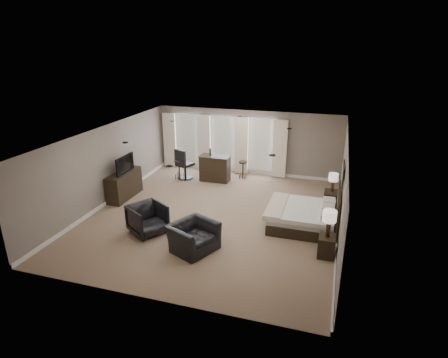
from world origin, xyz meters
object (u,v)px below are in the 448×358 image
(bar_counter, at_px, (215,168))
(armchair_near, at_px, (193,232))
(desk_chair, at_px, (185,163))
(dresser, at_px, (124,185))
(tv, at_px, (123,170))
(armchair_far, at_px, (148,218))
(lamp_near, at_px, (329,224))
(bar_stool_left, at_px, (179,169))
(nightstand_far, at_px, (331,201))
(bed, at_px, (299,207))
(bar_stool_right, at_px, (243,170))
(lamp_far, at_px, (333,183))
(nightstand_near, at_px, (326,246))

(bar_counter, bearing_deg, armchair_near, -77.80)
(desk_chair, bearing_deg, dresser, 83.04)
(tv, distance_m, armchair_far, 2.95)
(lamp_near, relative_size, armchair_far, 0.75)
(bar_stool_left, distance_m, desk_chair, 0.33)
(nightstand_far, xyz_separation_m, lamp_near, (0.00, -2.90, 0.59))
(bed, xyz_separation_m, dresser, (-6.03, 0.40, -0.16))
(tv, bearing_deg, bar_stool_left, -24.67)
(lamp_near, relative_size, desk_chair, 0.58)
(bar_stool_left, height_order, bar_stool_right, bar_stool_left)
(armchair_far, height_order, bar_stool_right, armchair_far)
(dresser, relative_size, tv, 1.52)
(lamp_far, distance_m, dresser, 7.02)
(lamp_near, height_order, bar_stool_right, lamp_near)
(nightstand_far, xyz_separation_m, desk_chair, (-5.66, 1.38, 0.30))
(tv, relative_size, bar_stool_right, 1.47)
(tv, height_order, armchair_near, tv)
(bar_counter, bearing_deg, desk_chair, -176.22)
(armchair_near, height_order, armchair_far, armchair_near)
(nightstand_far, relative_size, bar_counter, 0.54)
(nightstand_near, bearing_deg, lamp_far, 90.00)
(nightstand_near, bearing_deg, bed, 121.54)
(lamp_far, bearing_deg, desk_chair, 166.30)
(lamp_far, bearing_deg, armchair_far, -147.42)
(lamp_far, bearing_deg, armchair_near, -132.76)
(armchair_near, bearing_deg, armchair_far, 98.05)
(armchair_near, relative_size, bar_stool_left, 1.49)
(nightstand_near, relative_size, nightstand_far, 0.87)
(bar_counter, bearing_deg, lamp_far, -18.22)
(lamp_near, height_order, dresser, lamp_near)
(bar_counter, relative_size, bar_stool_left, 1.51)
(armchair_far, distance_m, desk_chair, 4.58)
(armchair_far, bearing_deg, desk_chair, 40.98)
(dresser, bearing_deg, bar_counter, 45.26)
(tv, distance_m, desk_chair, 2.76)
(lamp_far, distance_m, bar_stool_right, 4.03)
(armchair_far, relative_size, desk_chair, 0.77)
(armchair_far, bearing_deg, tv, 75.52)
(desk_chair, bearing_deg, bar_stool_right, -143.69)
(nightstand_near, bearing_deg, bar_counter, 135.48)
(tv, relative_size, bar_stool_left, 1.35)
(bed, bearing_deg, lamp_near, -58.46)
(tv, height_order, bar_counter, tv)
(bed, distance_m, bar_stool_left, 5.66)
(bed, xyz_separation_m, tv, (-6.03, 0.40, 0.37))
(lamp_far, bearing_deg, nightstand_near, -90.00)
(bed, relative_size, bar_stool_left, 2.53)
(armchair_near, distance_m, bar_counter, 5.19)
(dresser, xyz_separation_m, armchair_near, (3.58, -2.56, 0.04))
(nightstand_near, distance_m, lamp_far, 2.97)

